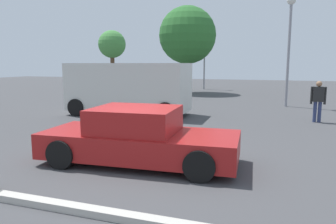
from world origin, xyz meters
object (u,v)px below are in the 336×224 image
Objects in this scene: van_white at (128,87)px; pedestrian at (318,98)px; light_post_near at (205,42)px; light_post_mid at (290,31)px; sedan_foreground at (139,138)px.

van_white reaches higher than pedestrian.
van_white is 0.87× the size of light_post_near.
van_white is 0.94× the size of light_post_mid.
pedestrian is at bearing -77.12° from light_post_mid.
pedestrian reaches higher than sedan_foreground.
light_post_near is (0.05, 15.28, 2.94)m from van_white.
van_white reaches higher than sedan_foreground.
pedestrian is at bearing -62.10° from light_post_near.
pedestrian is 5.51m from light_post_mid.
sedan_foreground is 2.82× the size of pedestrian.
van_white is at bearing -142.11° from light_post_mid.
light_post_near is (-3.24, 21.54, 3.59)m from sedan_foreground.
light_post_mid reaches higher than van_white.
light_post_near is at bearing 26.76° from pedestrian.
van_white is 15.56m from light_post_near.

